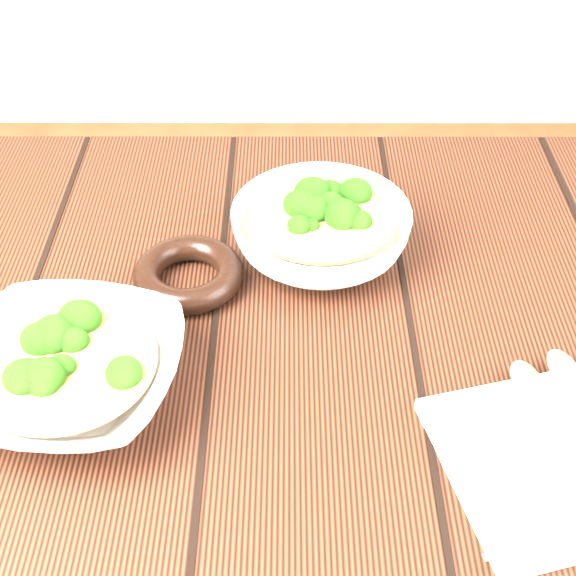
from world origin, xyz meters
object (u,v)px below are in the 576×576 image
Objects in this scene: soup_bowl_back at (321,231)px; trivet at (189,274)px; soup_bowl_front at (67,373)px; table at (238,422)px; napkin at (572,456)px.

soup_bowl_back is 1.95× the size of trivet.
soup_bowl_back is at bearing 40.78° from soup_bowl_front.
napkin reaches higher than table.
soup_bowl_back is 1.05× the size of napkin.
napkin is at bearing -33.38° from trivet.
napkin is (0.30, -0.14, 0.13)m from table.
soup_bowl_front is 2.01× the size of trivet.
table is 10.15× the size of trivet.
soup_bowl_front is 1.03× the size of soup_bowl_back.
napkin is (0.21, -0.28, -0.03)m from soup_bowl_back.
soup_bowl_front is 0.45m from napkin.
trivet is (-0.05, 0.09, 0.13)m from table.
table is 0.22m from soup_bowl_front.
napkin is (0.35, -0.23, -0.01)m from trivet.
trivet is (0.09, 0.15, -0.01)m from soup_bowl_front.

